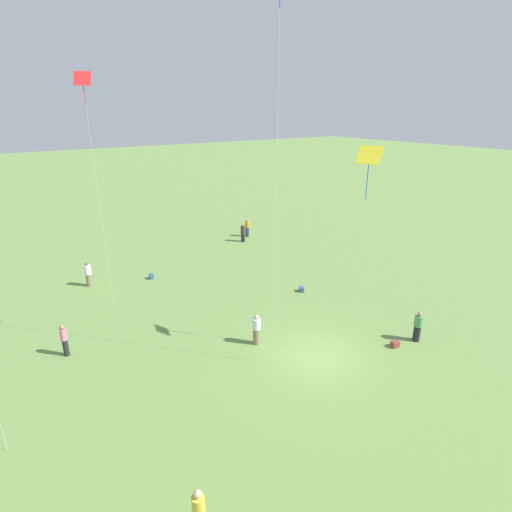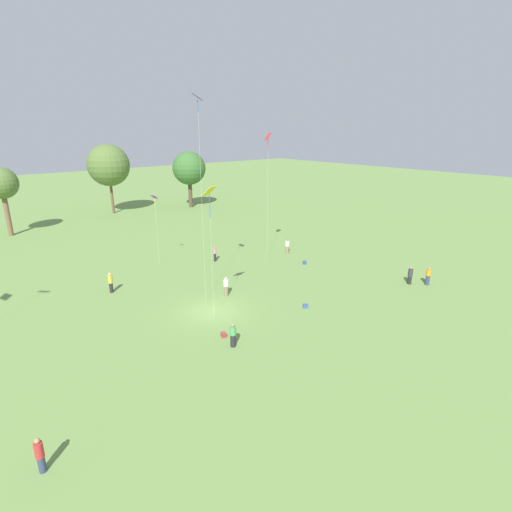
{
  "view_description": "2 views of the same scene",
  "coord_description": "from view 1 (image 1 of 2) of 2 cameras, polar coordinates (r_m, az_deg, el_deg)",
  "views": [
    {
      "loc": [
        -12.36,
        12.38,
        11.85
      ],
      "look_at": [
        4.09,
        0.97,
        4.39
      ],
      "focal_mm": 28.0,
      "sensor_mm": 36.0,
      "label": 1
    },
    {
      "loc": [
        -16.07,
        -24.7,
        14.14
      ],
      "look_at": [
        5.4,
        1.01,
        3.34
      ],
      "focal_mm": 28.0,
      "sensor_mm": 36.0,
      "label": 2
    }
  ],
  "objects": [
    {
      "name": "ground_plane",
      "position": [
        21.13,
        8.77,
        -13.94
      ],
      "size": [
        240.0,
        240.0,
        0.0
      ],
      "primitive_type": "plane",
      "color": "#6B8E47"
    },
    {
      "name": "person_1",
      "position": [
        37.4,
        -1.87,
        3.32
      ],
      "size": [
        0.48,
        0.48,
        1.72
      ],
      "rotation": [
        0.0,
        0.0,
        0.12
      ],
      "color": "#232328",
      "rests_on": "ground_plane"
    },
    {
      "name": "person_2",
      "position": [
        21.4,
        0.07,
        -10.47
      ],
      "size": [
        0.56,
        0.56,
        1.74
      ],
      "rotation": [
        0.0,
        0.0,
        0.36
      ],
      "color": "#847056",
      "rests_on": "ground_plane"
    },
    {
      "name": "person_3",
      "position": [
        22.63,
        -25.7,
        -10.77
      ],
      "size": [
        0.45,
        0.45,
        1.75
      ],
      "rotation": [
        0.0,
        0.0,
        0.84
      ],
      "color": "#232328",
      "rests_on": "ground_plane"
    },
    {
      "name": "person_4",
      "position": [
        30.37,
        -22.85,
        -2.44
      ],
      "size": [
        0.65,
        0.65,
        1.78
      ],
      "rotation": [
        0.0,
        0.0,
        2.44
      ],
      "color": "#847056",
      "rests_on": "ground_plane"
    },
    {
      "name": "person_7",
      "position": [
        23.34,
        22.1,
        -9.35
      ],
      "size": [
        0.6,
        0.6,
        1.72
      ],
      "rotation": [
        0.0,
        0.0,
        1.07
      ],
      "color": "#232328",
      "rests_on": "ground_plane"
    },
    {
      "name": "person_8",
      "position": [
        38.89,
        -1.25,
        4.01
      ],
      "size": [
        0.49,
        0.49,
        1.73
      ],
      "rotation": [
        0.0,
        0.0,
        3.31
      ],
      "color": "#333D5B",
      "rests_on": "ground_plane"
    },
    {
      "name": "kite_1",
      "position": [
        24.84,
        -23.38,
        20.81
      ],
      "size": [
        0.86,
        1.02,
        13.67
      ],
      "rotation": [
        0.0,
        0.0,
        3.47
      ],
      "color": "red",
      "rests_on": "ground_plane"
    },
    {
      "name": "kite_3",
      "position": [
        16.98,
        3.42,
        32.24
      ],
      "size": [
        1.09,
        1.1,
        16.54
      ],
      "rotation": [
        0.0,
        0.0,
        0.07
      ],
      "color": "black",
      "rests_on": "ground_plane"
    },
    {
      "name": "kite_4",
      "position": [
        18.13,
        15.83,
        12.66
      ],
      "size": [
        1.22,
        1.1,
        10.32
      ],
      "rotation": [
        0.0,
        0.0,
        2.79
      ],
      "color": "yellow",
      "rests_on": "ground_plane"
    },
    {
      "name": "picnic_bag_0",
      "position": [
        27.61,
        6.53,
        -4.75
      ],
      "size": [
        0.52,
        0.49,
        0.32
      ],
      "rotation": [
        0.0,
        0.0,
        2.55
      ],
      "color": "#33518C",
      "rests_on": "ground_plane"
    },
    {
      "name": "picnic_bag_1",
      "position": [
        22.71,
        19.24,
        -11.8
      ],
      "size": [
        0.39,
        0.45,
        0.33
      ],
      "rotation": [
        0.0,
        0.0,
        1.35
      ],
      "color": "#933833",
      "rests_on": "ground_plane"
    },
    {
      "name": "picnic_bag_2",
      "position": [
        30.39,
        -14.74,
        -2.82
      ],
      "size": [
        0.36,
        0.32,
        0.39
      ],
      "rotation": [
        0.0,
        0.0,
        3.03
      ],
      "color": "#33518C",
      "rests_on": "ground_plane"
    }
  ]
}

